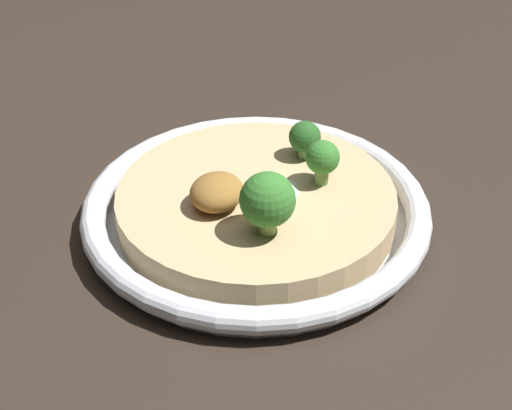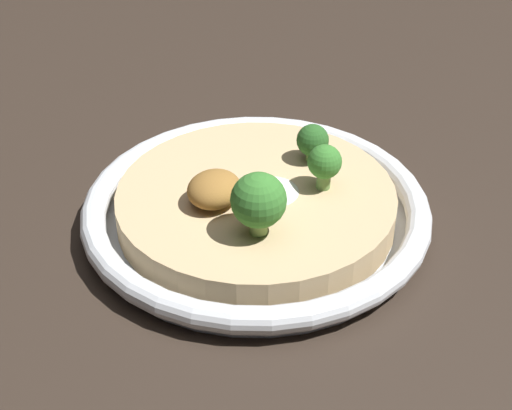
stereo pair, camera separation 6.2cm
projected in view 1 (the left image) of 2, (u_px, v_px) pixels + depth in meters
The scene contains 7 objects.
ground_plane at pixel (256, 224), 0.64m from camera, with size 6.00×6.00×0.00m, color #2D231C.
risotto_bowl at pixel (256, 209), 0.63m from camera, with size 0.28×0.28×0.03m.
cheese_sprinkle at pixel (271, 183), 0.62m from camera, with size 0.04×0.04×0.01m.
crispy_onion_garnish at pixel (217, 192), 0.60m from camera, with size 0.05×0.04×0.02m.
broccoli_back at pixel (322, 159), 0.62m from camera, with size 0.03×0.03×0.04m.
broccoli_left at pixel (305, 138), 0.65m from camera, with size 0.03×0.03×0.03m.
broccoli_back_right at pixel (268, 201), 0.56m from camera, with size 0.04×0.04×0.05m.
Camera 1 is at (0.47, 0.19, 0.38)m, focal length 55.00 mm.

